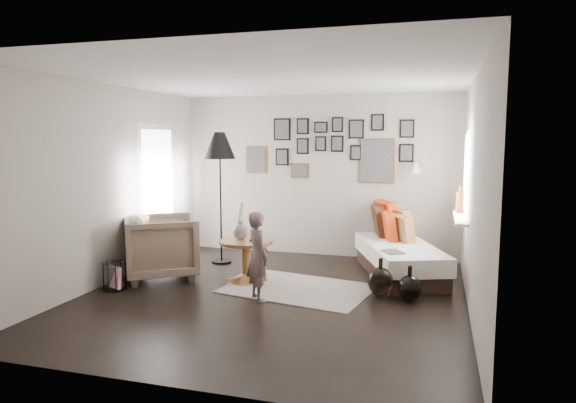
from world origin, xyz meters
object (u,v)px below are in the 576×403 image
(armchair, at_px, (162,247))
(demijohn_small, at_px, (409,288))
(vase, at_px, (241,228))
(demijohn_large, at_px, (380,281))
(magazine_basket, at_px, (115,276))
(pedestal_table, at_px, (246,263))
(child, at_px, (258,256))
(daybed, at_px, (400,253))
(floor_lamp, at_px, (220,150))

(armchair, relative_size, demijohn_small, 2.24)
(vase, xyz_separation_m, demijohn_large, (1.87, -0.16, -0.54))
(magazine_basket, distance_m, demijohn_small, 3.64)
(vase, bearing_deg, magazine_basket, -148.96)
(magazine_basket, bearing_deg, vase, 31.04)
(pedestal_table, height_order, armchair, armchair)
(pedestal_table, height_order, magazine_basket, pedestal_table)
(magazine_basket, relative_size, child, 0.34)
(vase, bearing_deg, pedestal_table, -14.04)
(magazine_basket, bearing_deg, demijohn_small, 8.75)
(pedestal_table, distance_m, magazine_basket, 1.67)
(armchair, distance_m, child, 1.69)
(daybed, relative_size, demijohn_small, 4.98)
(daybed, bearing_deg, demijohn_small, -101.84)
(vase, relative_size, floor_lamp, 0.25)
(magazine_basket, bearing_deg, child, 3.61)
(floor_lamp, xyz_separation_m, demijohn_small, (2.88, -1.15, -1.56))
(vase, distance_m, magazine_basket, 1.70)
(floor_lamp, distance_m, demijohn_large, 3.14)
(pedestal_table, bearing_deg, vase, 165.96)
(armchair, height_order, magazine_basket, armchair)
(pedestal_table, xyz_separation_m, demijohn_large, (1.79, -0.14, -0.08))
(vase, xyz_separation_m, magazine_basket, (-1.38, -0.83, -0.54))
(magazine_basket, xyz_separation_m, demijohn_large, (3.25, 0.67, 0.00))
(daybed, relative_size, floor_lamp, 1.06)
(pedestal_table, bearing_deg, armchair, -173.06)
(floor_lamp, xyz_separation_m, demijohn_large, (2.53, -1.03, -1.54))
(daybed, height_order, armchair, daybed)
(pedestal_table, relative_size, demijohn_small, 1.68)
(demijohn_large, bearing_deg, armchair, -179.90)
(floor_lamp, relative_size, child, 1.89)
(vase, distance_m, demijohn_large, 1.95)
(pedestal_table, distance_m, demijohn_small, 2.15)
(floor_lamp, bearing_deg, daybed, 2.03)
(demijohn_small, xyz_separation_m, child, (-1.72, -0.44, 0.37))
(demijohn_large, bearing_deg, vase, 175.16)
(daybed, xyz_separation_m, demijohn_small, (0.20, -1.24, -0.14))
(vase, xyz_separation_m, daybed, (2.02, 0.97, -0.41))
(floor_lamp, bearing_deg, magazine_basket, -112.73)
(floor_lamp, height_order, demijohn_large, floor_lamp)
(daybed, distance_m, child, 2.28)
(vase, distance_m, daybed, 2.28)
(pedestal_table, relative_size, vase, 1.40)
(vase, relative_size, demijohn_large, 1.09)
(demijohn_large, bearing_deg, demijohn_small, -18.92)
(daybed, relative_size, magazine_basket, 5.92)
(daybed, xyz_separation_m, magazine_basket, (-3.40, -1.80, -0.13))
(floor_lamp, bearing_deg, demijohn_large, -22.10)
(pedestal_table, height_order, daybed, daybed)
(pedestal_table, relative_size, daybed, 0.34)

